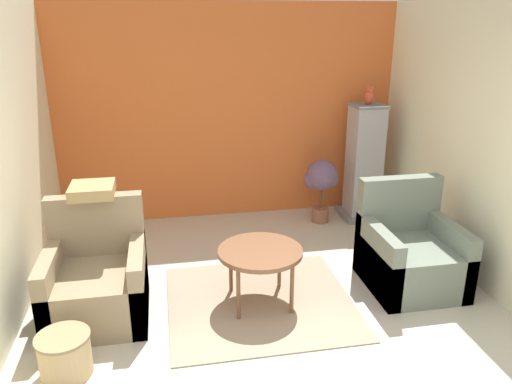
% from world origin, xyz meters
% --- Properties ---
extents(wall_back_accent, '(4.29, 0.06, 2.63)m').
position_xyz_m(wall_back_accent, '(0.00, 3.59, 1.31)').
color(wall_back_accent, orange).
rests_on(wall_back_accent, ground_plane).
extents(wall_left, '(0.06, 3.56, 2.63)m').
position_xyz_m(wall_left, '(-2.11, 1.78, 1.31)').
color(wall_left, beige).
rests_on(wall_left, ground_plane).
extents(wall_right, '(0.06, 3.56, 2.63)m').
position_xyz_m(wall_right, '(2.11, 1.78, 1.31)').
color(wall_right, beige).
rests_on(wall_right, ground_plane).
extents(area_rug, '(1.65, 1.54, 0.01)m').
position_xyz_m(area_rug, '(-0.04, 1.37, 0.01)').
color(area_rug, gray).
rests_on(area_rug, ground_plane).
extents(coffee_table, '(0.75, 0.75, 0.53)m').
position_xyz_m(coffee_table, '(-0.04, 1.37, 0.48)').
color(coffee_table, brown).
rests_on(coffee_table, ground_plane).
extents(armchair_left, '(0.82, 0.86, 0.99)m').
position_xyz_m(armchair_left, '(-1.45, 1.45, 0.31)').
color(armchair_left, '#8E7A5B').
rests_on(armchair_left, ground_plane).
extents(armchair_right, '(0.82, 0.86, 0.99)m').
position_xyz_m(armchair_right, '(1.43, 1.43, 0.31)').
color(armchair_right, slate).
rests_on(armchair_right, ground_plane).
extents(birdcage, '(0.51, 0.51, 1.45)m').
position_xyz_m(birdcage, '(1.64, 3.15, 0.70)').
color(birdcage, slate).
rests_on(birdcage, ground_plane).
extents(parrot, '(0.11, 0.19, 0.23)m').
position_xyz_m(parrot, '(1.64, 3.15, 1.56)').
color(parrot, '#D14C2D').
rests_on(parrot, birdcage).
extents(potted_plant, '(0.42, 0.38, 0.81)m').
position_xyz_m(potted_plant, '(1.07, 3.08, 0.55)').
color(potted_plant, brown).
rests_on(potted_plant, ground_plane).
extents(wicker_basket, '(0.39, 0.39, 0.32)m').
position_xyz_m(wicker_basket, '(-1.60, 0.69, 0.17)').
color(wicker_basket, tan).
rests_on(wicker_basket, ground_plane).
extents(throw_pillow, '(0.37, 0.37, 0.10)m').
position_xyz_m(throw_pillow, '(-1.45, 1.76, 1.04)').
color(throw_pillow, tan).
rests_on(throw_pillow, armchair_left).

